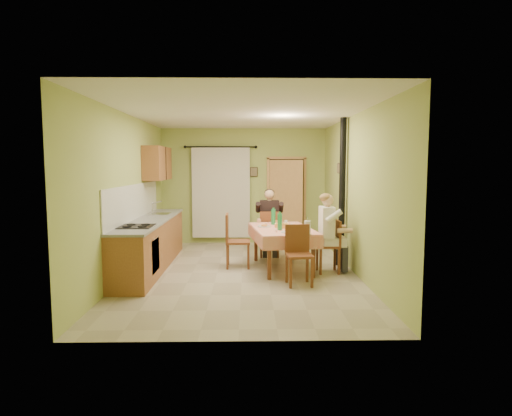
{
  "coord_description": "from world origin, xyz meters",
  "views": [
    {
      "loc": [
        0.11,
        -7.49,
        1.91
      ],
      "look_at": [
        0.25,
        0.1,
        1.15
      ],
      "focal_mm": 30.0,
      "sensor_mm": 36.0,
      "label": 1
    }
  ],
  "objects_px": {
    "chair_far": "(269,243)",
    "chair_near": "(299,267)",
    "chair_right": "(329,256)",
    "stove_flue": "(342,212)",
    "man_far": "(269,215)",
    "man_right": "(329,224)",
    "dining_table": "(282,248)",
    "chair_left": "(237,252)"
  },
  "relations": [
    {
      "from": "chair_far",
      "to": "man_far",
      "type": "height_order",
      "value": "man_far"
    },
    {
      "from": "chair_near",
      "to": "man_far",
      "type": "relative_size",
      "value": 0.69
    },
    {
      "from": "dining_table",
      "to": "chair_near",
      "type": "distance_m",
      "value": 1.1
    },
    {
      "from": "chair_near",
      "to": "man_far",
      "type": "bearing_deg",
      "value": -85.52
    },
    {
      "from": "chair_right",
      "to": "man_right",
      "type": "relative_size",
      "value": 0.68
    },
    {
      "from": "chair_left",
      "to": "stove_flue",
      "type": "bearing_deg",
      "value": 94.4
    },
    {
      "from": "dining_table",
      "to": "stove_flue",
      "type": "distance_m",
      "value": 1.37
    },
    {
      "from": "chair_far",
      "to": "man_far",
      "type": "xyz_separation_m",
      "value": [
        0.0,
        0.01,
        0.59
      ]
    },
    {
      "from": "chair_right",
      "to": "man_right",
      "type": "xyz_separation_m",
      "value": [
        -0.01,
        -0.0,
        0.59
      ]
    },
    {
      "from": "chair_left",
      "to": "man_far",
      "type": "distance_m",
      "value": 1.3
    },
    {
      "from": "chair_near",
      "to": "stove_flue",
      "type": "height_order",
      "value": "stove_flue"
    },
    {
      "from": "chair_right",
      "to": "chair_left",
      "type": "bearing_deg",
      "value": 73.33
    },
    {
      "from": "dining_table",
      "to": "chair_far",
      "type": "height_order",
      "value": "chair_far"
    },
    {
      "from": "chair_far",
      "to": "stove_flue",
      "type": "height_order",
      "value": "stove_flue"
    },
    {
      "from": "chair_near",
      "to": "stove_flue",
      "type": "distance_m",
      "value": 1.86
    },
    {
      "from": "dining_table",
      "to": "stove_flue",
      "type": "xyz_separation_m",
      "value": [
        1.16,
        0.32,
        0.64
      ]
    },
    {
      "from": "dining_table",
      "to": "man_right",
      "type": "distance_m",
      "value": 0.98
    },
    {
      "from": "chair_left",
      "to": "stove_flue",
      "type": "height_order",
      "value": "stove_flue"
    },
    {
      "from": "chair_left",
      "to": "dining_table",
      "type": "bearing_deg",
      "value": 79.62
    },
    {
      "from": "chair_far",
      "to": "chair_near",
      "type": "distance_m",
      "value": 2.2
    },
    {
      "from": "man_right",
      "to": "dining_table",
      "type": "bearing_deg",
      "value": 68.12
    },
    {
      "from": "stove_flue",
      "to": "man_far",
      "type": "bearing_deg",
      "value": 149.84
    },
    {
      "from": "chair_far",
      "to": "man_right",
      "type": "distance_m",
      "value": 1.79
    },
    {
      "from": "dining_table",
      "to": "chair_right",
      "type": "bearing_deg",
      "value": -27.65
    },
    {
      "from": "dining_table",
      "to": "man_right",
      "type": "height_order",
      "value": "man_right"
    },
    {
      "from": "dining_table",
      "to": "man_far",
      "type": "bearing_deg",
      "value": 91.58
    },
    {
      "from": "dining_table",
      "to": "man_far",
      "type": "xyz_separation_m",
      "value": [
        -0.18,
        1.1,
        0.5
      ]
    },
    {
      "from": "man_far",
      "to": "man_right",
      "type": "bearing_deg",
      "value": -53.77
    },
    {
      "from": "chair_left",
      "to": "man_far",
      "type": "bearing_deg",
      "value": 145.02
    },
    {
      "from": "chair_left",
      "to": "man_right",
      "type": "bearing_deg",
      "value": 74.55
    },
    {
      "from": "man_far",
      "to": "stove_flue",
      "type": "height_order",
      "value": "stove_flue"
    },
    {
      "from": "man_right",
      "to": "stove_flue",
      "type": "xyz_separation_m",
      "value": [
        0.37,
        0.61,
        0.15
      ]
    },
    {
      "from": "chair_far",
      "to": "chair_near",
      "type": "relative_size",
      "value": 1.01
    },
    {
      "from": "man_far",
      "to": "chair_left",
      "type": "bearing_deg",
      "value": -123.49
    },
    {
      "from": "chair_near",
      "to": "man_right",
      "type": "bearing_deg",
      "value": -132.73
    },
    {
      "from": "dining_table",
      "to": "chair_far",
      "type": "relative_size",
      "value": 1.91
    },
    {
      "from": "chair_far",
      "to": "chair_right",
      "type": "xyz_separation_m",
      "value": [
        0.99,
        -1.38,
        -0.0
      ]
    },
    {
      "from": "man_right",
      "to": "chair_near",
      "type": "bearing_deg",
      "value": 140.52
    },
    {
      "from": "man_far",
      "to": "man_right",
      "type": "height_order",
      "value": "same"
    },
    {
      "from": "dining_table",
      "to": "chair_far",
      "type": "xyz_separation_m",
      "value": [
        -0.18,
        1.08,
        -0.09
      ]
    },
    {
      "from": "chair_far",
      "to": "stove_flue",
      "type": "xyz_separation_m",
      "value": [
        1.35,
        -0.77,
        0.73
      ]
    },
    {
      "from": "chair_right",
      "to": "man_far",
      "type": "xyz_separation_m",
      "value": [
        -0.99,
        1.39,
        0.59
      ]
    }
  ]
}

